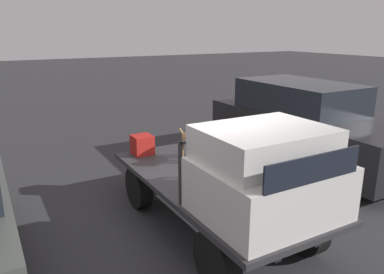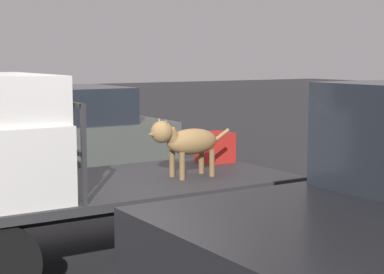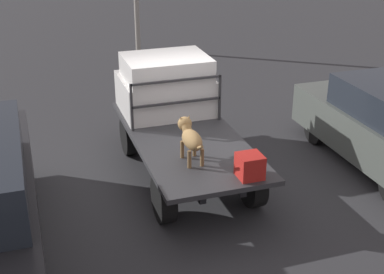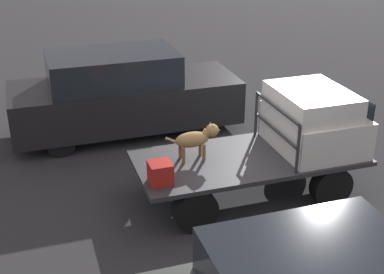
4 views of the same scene
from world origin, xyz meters
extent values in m
plane|color=#2D2D30|center=(0.00, 0.00, 0.00)|extent=(80.00, 80.00, 0.00)
cylinder|color=black|center=(1.26, 0.74, 0.37)|extent=(0.75, 0.24, 0.75)
cylinder|color=black|center=(1.26, -0.74, 0.37)|extent=(0.75, 0.24, 0.75)
cylinder|color=black|center=(-1.26, 0.74, 0.37)|extent=(0.75, 0.24, 0.75)
cylinder|color=black|center=(-1.26, -0.74, 0.37)|extent=(0.75, 0.24, 0.75)
cube|color=black|center=(0.00, 0.32, 0.64)|extent=(3.73, 0.10, 0.18)
cube|color=black|center=(0.00, -0.32, 0.64)|extent=(3.73, 0.10, 0.18)
cube|color=#2D2D30|center=(0.00, 0.00, 0.77)|extent=(4.05, 1.81, 0.08)
cube|color=silver|center=(1.27, 0.00, 1.15)|extent=(1.42, 1.69, 0.69)
cube|color=silver|center=(1.16, 0.00, 1.71)|extent=(1.21, 1.55, 0.42)
cube|color=black|center=(1.97, 0.00, 1.64)|extent=(0.02, 1.38, 0.32)
cube|color=#2D2D30|center=(0.48, 0.82, 1.24)|extent=(0.04, 0.04, 0.87)
cube|color=#2D2D30|center=(0.48, -0.82, 1.24)|extent=(0.04, 0.04, 0.87)
cube|color=#2D2D30|center=(0.48, 0.00, 1.66)|extent=(0.04, 1.65, 0.04)
cube|color=#2D2D30|center=(0.48, 0.00, 1.24)|extent=(0.04, 1.65, 0.04)
cylinder|color=brown|center=(-0.82, 0.30, 0.95)|extent=(0.06, 0.06, 0.29)
cylinder|color=brown|center=(-0.82, 0.10, 0.95)|extent=(0.06, 0.06, 0.29)
cylinder|color=brown|center=(-1.19, 0.30, 0.95)|extent=(0.06, 0.06, 0.29)
cylinder|color=brown|center=(-1.19, 0.10, 0.95)|extent=(0.06, 0.06, 0.29)
ellipsoid|color=olive|center=(-1.00, 0.20, 1.18)|extent=(0.60, 0.27, 0.27)
sphere|color=brown|center=(-0.84, 0.20, 1.14)|extent=(0.12, 0.12, 0.12)
cylinder|color=olive|center=(-0.75, 0.20, 1.26)|extent=(0.19, 0.15, 0.19)
sphere|color=olive|center=(-0.63, 0.20, 1.31)|extent=(0.23, 0.23, 0.23)
cone|color=brown|center=(-0.54, 0.20, 1.29)|extent=(0.13, 0.13, 0.13)
cone|color=olive|center=(-0.65, 0.27, 1.41)|extent=(0.06, 0.08, 0.10)
cone|color=olive|center=(-0.65, 0.14, 1.41)|extent=(0.06, 0.08, 0.10)
cylinder|color=olive|center=(-1.36, 0.20, 1.21)|extent=(0.25, 0.04, 0.17)
cube|color=#AD1E19|center=(-1.75, -0.45, 0.99)|extent=(0.36, 0.36, 0.36)
cylinder|color=black|center=(0.55, -2.96, 0.30)|extent=(0.60, 0.20, 0.60)
cylinder|color=black|center=(0.55, -4.56, 0.30)|extent=(0.60, 0.20, 0.60)
cylinder|color=black|center=(0.08, 2.73, 0.30)|extent=(0.60, 0.20, 0.60)
camera|label=1|loc=(4.56, -2.97, 3.05)|focal=35.00mm
camera|label=2|loc=(2.59, 5.88, 2.07)|focal=60.00mm
camera|label=3|loc=(-8.13, 2.55, 4.60)|focal=50.00mm
camera|label=4|loc=(-3.60, -7.75, 5.04)|focal=50.00mm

